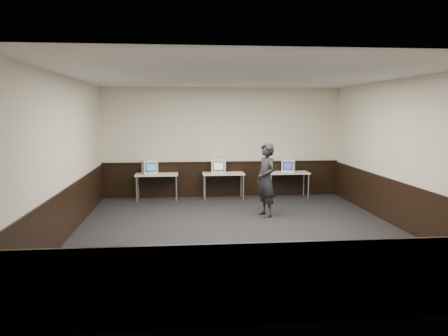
% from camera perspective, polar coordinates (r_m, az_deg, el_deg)
% --- Properties ---
extents(floor, '(8.00, 8.00, 0.00)m').
position_cam_1_polar(floor, '(9.21, 2.11, -8.38)').
color(floor, black).
rests_on(floor, ground).
extents(ceiling, '(8.00, 8.00, 0.00)m').
position_cam_1_polar(ceiling, '(8.89, 2.21, 11.90)').
color(ceiling, white).
rests_on(ceiling, back_wall).
extents(back_wall, '(7.00, 0.00, 7.00)m').
position_cam_1_polar(back_wall, '(12.87, -0.26, 3.35)').
color(back_wall, silver).
rests_on(back_wall, ground).
extents(front_wall, '(7.00, 0.00, 7.00)m').
position_cam_1_polar(front_wall, '(5.01, 8.39, -2.99)').
color(front_wall, silver).
rests_on(front_wall, ground).
extents(left_wall, '(0.00, 8.00, 8.00)m').
position_cam_1_polar(left_wall, '(9.12, -20.20, 1.27)').
color(left_wall, silver).
rests_on(left_wall, ground).
extents(right_wall, '(0.00, 8.00, 8.00)m').
position_cam_1_polar(right_wall, '(10.00, 22.45, 1.66)').
color(right_wall, silver).
rests_on(right_wall, ground).
extents(wainscot_back, '(6.98, 0.04, 1.00)m').
position_cam_1_polar(wainscot_back, '(12.97, -0.25, -1.51)').
color(wainscot_back, black).
rests_on(wainscot_back, back_wall).
extents(wainscot_front, '(6.98, 0.04, 1.00)m').
position_cam_1_polar(wainscot_front, '(5.33, 8.11, -14.66)').
color(wainscot_front, black).
rests_on(wainscot_front, front_wall).
extents(wainscot_left, '(0.04, 7.98, 1.00)m').
position_cam_1_polar(wainscot_left, '(9.29, -19.78, -5.49)').
color(wainscot_left, black).
rests_on(wainscot_left, left_wall).
extents(wainscot_right, '(0.04, 7.98, 1.00)m').
position_cam_1_polar(wainscot_right, '(10.15, 22.05, -4.53)').
color(wainscot_right, black).
rests_on(wainscot_right, right_wall).
extents(wainscot_rail, '(6.98, 0.06, 0.04)m').
position_cam_1_polar(wainscot_rail, '(12.88, -0.25, 0.77)').
color(wainscot_rail, black).
rests_on(wainscot_rail, wainscot_back).
extents(desk_left, '(1.20, 0.60, 0.75)m').
position_cam_1_polar(desk_left, '(12.53, -8.77, -1.08)').
color(desk_left, silver).
rests_on(desk_left, ground).
extents(desk_center, '(1.20, 0.60, 0.75)m').
position_cam_1_polar(desk_center, '(12.57, -0.09, -0.96)').
color(desk_center, silver).
rests_on(desk_center, ground).
extents(desk_right, '(1.20, 0.60, 0.75)m').
position_cam_1_polar(desk_right, '(12.89, 8.35, -0.83)').
color(desk_right, silver).
rests_on(desk_right, ground).
extents(emac_left, '(0.49, 0.51, 0.40)m').
position_cam_1_polar(emac_left, '(12.49, -9.69, 0.13)').
color(emac_left, white).
rests_on(emac_left, desk_left).
extents(emac_center, '(0.44, 0.47, 0.41)m').
position_cam_1_polar(emac_center, '(12.51, -0.73, 0.27)').
color(emac_center, white).
rests_on(emac_center, desk_center).
extents(emac_right, '(0.48, 0.49, 0.37)m').
position_cam_1_polar(emac_right, '(12.86, 8.41, 0.30)').
color(emac_right, white).
rests_on(emac_right, desk_right).
extents(person, '(0.61, 0.74, 1.76)m').
position_cam_1_polar(person, '(10.48, 5.52, -1.55)').
color(person, black).
rests_on(person, ground).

